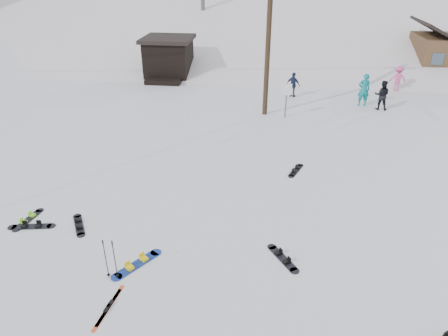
# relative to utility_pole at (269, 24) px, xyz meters

# --- Properties ---
(ground) EXTENTS (200.00, 200.00, 0.00)m
(ground) POSITION_rel_utility_pole_xyz_m (-2.00, -14.00, -4.68)
(ground) COLOR white
(ground) RESTS_ON ground
(ski_slope) EXTENTS (60.00, 85.24, 65.97)m
(ski_slope) POSITION_rel_utility_pole_xyz_m (-2.00, 41.00, -16.68)
(ski_slope) COLOR white
(ski_slope) RESTS_ON ground
(ridge_left) EXTENTS (47.54, 95.03, 58.38)m
(ridge_left) POSITION_rel_utility_pole_xyz_m (-38.00, 34.00, -15.68)
(ridge_left) COLOR white
(ridge_left) RESTS_ON ground
(utility_pole) EXTENTS (2.00, 0.26, 9.00)m
(utility_pole) POSITION_rel_utility_pole_xyz_m (0.00, 0.00, 0.00)
(utility_pole) COLOR #3A2819
(utility_pole) RESTS_ON ground
(trail_sign) EXTENTS (0.50, 0.09, 1.85)m
(trail_sign) POSITION_rel_utility_pole_xyz_m (1.10, -0.42, -3.41)
(trail_sign) COLOR #595B60
(trail_sign) RESTS_ON ground
(lift_hut) EXTENTS (3.40, 4.10, 2.75)m
(lift_hut) POSITION_rel_utility_pole_xyz_m (-7.00, 6.94, -3.32)
(lift_hut) COLOR black
(lift_hut) RESTS_ON ground
(hero_snowboard) EXTENTS (1.09, 1.42, 0.12)m
(hero_snowboard) POSITION_rel_utility_pole_xyz_m (-3.20, -12.61, -4.65)
(hero_snowboard) COLOR #173397
(hero_snowboard) RESTS_ON ground
(hero_skis) EXTENTS (0.28, 1.51, 0.08)m
(hero_skis) POSITION_rel_utility_pole_xyz_m (-3.42, -14.18, -4.66)
(hero_skis) COLOR red
(hero_skis) RESTS_ON ground
(ski_poles) EXTENTS (0.34, 0.09, 1.22)m
(ski_poles) POSITION_rel_utility_pole_xyz_m (-3.69, -13.14, -4.05)
(ski_poles) COLOR black
(ski_poles) RESTS_ON ground
(board_scatter_a) EXTENTS (1.47, 0.49, 0.10)m
(board_scatter_a) POSITION_rel_utility_pole_xyz_m (-7.09, -11.29, -4.65)
(board_scatter_a) COLOR black
(board_scatter_a) RESTS_ON ground
(board_scatter_b) EXTENTS (0.83, 1.22, 0.10)m
(board_scatter_b) POSITION_rel_utility_pole_xyz_m (-5.62, -11.03, -4.66)
(board_scatter_b) COLOR black
(board_scatter_b) RESTS_ON ground
(board_scatter_c) EXTENTS (0.43, 1.37, 0.10)m
(board_scatter_c) POSITION_rel_utility_pole_xyz_m (-7.41, -10.93, -4.66)
(board_scatter_c) COLOR black
(board_scatter_c) RESTS_ON ground
(board_scatter_d) EXTENTS (0.90, 1.22, 0.10)m
(board_scatter_d) POSITION_rel_utility_pole_xyz_m (0.86, -11.87, -4.66)
(board_scatter_d) COLOR black
(board_scatter_d) RESTS_ON ground
(board_scatter_f) EXTENTS (0.66, 1.25, 0.09)m
(board_scatter_f) POSITION_rel_utility_pole_xyz_m (1.44, -6.47, -4.66)
(board_scatter_f) COLOR black
(board_scatter_f) RESTS_ON ground
(skier_teal) EXTENTS (0.72, 0.51, 1.86)m
(skier_teal) POSITION_rel_utility_pole_xyz_m (5.53, 2.08, -3.75)
(skier_teal) COLOR #0D7E83
(skier_teal) RESTS_ON ground
(skier_dark) EXTENTS (0.91, 0.78, 1.64)m
(skier_dark) POSITION_rel_utility_pole_xyz_m (6.43, 1.53, -3.86)
(skier_dark) COLOR black
(skier_dark) RESTS_ON ground
(skier_pink) EXTENTS (1.09, 0.71, 1.59)m
(skier_pink) POSITION_rel_utility_pole_xyz_m (8.24, 5.28, -3.88)
(skier_pink) COLOR #E4509C
(skier_pink) RESTS_ON ground
(skier_navy) EXTENTS (0.94, 0.75, 1.49)m
(skier_navy) POSITION_rel_utility_pole_xyz_m (1.61, 3.26, -3.93)
(skier_navy) COLOR #1C2646
(skier_navy) RESTS_ON ground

